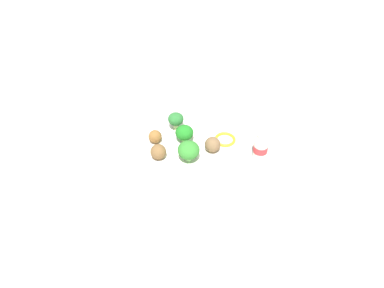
{
  "coord_description": "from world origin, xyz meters",
  "views": [
    {
      "loc": [
        0.04,
        -0.77,
        0.72
      ],
      "look_at": [
        0.0,
        0.0,
        0.04
      ],
      "focal_mm": 37.1,
      "sensor_mm": 36.0,
      "label": 1
    }
  ],
  "objects_px": {
    "broccoli_floret_back_right": "(184,133)",
    "pepper_ring_mid_right": "(225,139)",
    "meatball_far_rim": "(158,152)",
    "napkin": "(96,159)",
    "knife": "(97,162)",
    "plate": "(192,152)",
    "broccoli_floret_back_left": "(176,119)",
    "fork": "(100,153)",
    "meatball_back_left": "(155,137)",
    "meatball_center": "(213,145)",
    "broccoli_floret_far_rim": "(189,150)",
    "yogurt_bottle": "(261,146)"
  },
  "relations": [
    {
      "from": "broccoli_floret_back_right",
      "to": "pepper_ring_mid_right",
      "type": "relative_size",
      "value": 0.86
    },
    {
      "from": "meatball_far_rim",
      "to": "napkin",
      "type": "height_order",
      "value": "meatball_far_rim"
    },
    {
      "from": "pepper_ring_mid_right",
      "to": "knife",
      "type": "relative_size",
      "value": 0.4
    },
    {
      "from": "plate",
      "to": "broccoli_floret_back_left",
      "type": "height_order",
      "value": "broccoli_floret_back_left"
    },
    {
      "from": "broccoli_floret_back_left",
      "to": "fork",
      "type": "relative_size",
      "value": 0.43
    },
    {
      "from": "plate",
      "to": "meatball_back_left",
      "type": "bearing_deg",
      "value": 165.3
    },
    {
      "from": "broccoli_floret_back_right",
      "to": "fork",
      "type": "distance_m",
      "value": 0.23
    },
    {
      "from": "knife",
      "to": "meatball_far_rim",
      "type": "bearing_deg",
      "value": 6.63
    },
    {
      "from": "meatball_center",
      "to": "napkin",
      "type": "height_order",
      "value": "meatball_center"
    },
    {
      "from": "broccoli_floret_far_rim",
      "to": "meatball_back_left",
      "type": "height_order",
      "value": "broccoli_floret_far_rim"
    },
    {
      "from": "knife",
      "to": "broccoli_floret_back_right",
      "type": "bearing_deg",
      "value": 21.35
    },
    {
      "from": "broccoli_floret_back_right",
      "to": "broccoli_floret_back_left",
      "type": "bearing_deg",
      "value": 118.01
    },
    {
      "from": "pepper_ring_mid_right",
      "to": "napkin",
      "type": "xyz_separation_m",
      "value": [
        -0.34,
        -0.08,
        -0.02
      ]
    },
    {
      "from": "meatball_back_left",
      "to": "meatball_center",
      "type": "distance_m",
      "value": 0.16
    },
    {
      "from": "broccoli_floret_back_left",
      "to": "napkin",
      "type": "relative_size",
      "value": 0.3
    },
    {
      "from": "plate",
      "to": "napkin",
      "type": "height_order",
      "value": "plate"
    },
    {
      "from": "broccoli_floret_far_rim",
      "to": "broccoli_floret_back_left",
      "type": "bearing_deg",
      "value": 109.23
    },
    {
      "from": "meatball_center",
      "to": "pepper_ring_mid_right",
      "type": "distance_m",
      "value": 0.06
    },
    {
      "from": "meatball_center",
      "to": "knife",
      "type": "distance_m",
      "value": 0.3
    },
    {
      "from": "knife",
      "to": "yogurt_bottle",
      "type": "relative_size",
      "value": 1.88
    },
    {
      "from": "broccoli_floret_back_right",
      "to": "meatball_far_rim",
      "type": "bearing_deg",
      "value": -132.44
    },
    {
      "from": "meatball_center",
      "to": "pepper_ring_mid_right",
      "type": "bearing_deg",
      "value": 52.76
    },
    {
      "from": "napkin",
      "to": "knife",
      "type": "bearing_deg",
      "value": -66.7
    },
    {
      "from": "pepper_ring_mid_right",
      "to": "yogurt_bottle",
      "type": "height_order",
      "value": "yogurt_bottle"
    },
    {
      "from": "broccoli_floret_far_rim",
      "to": "knife",
      "type": "bearing_deg",
      "value": -176.59
    },
    {
      "from": "meatball_center",
      "to": "napkin",
      "type": "bearing_deg",
      "value": -173.74
    },
    {
      "from": "plate",
      "to": "meatball_center",
      "type": "bearing_deg",
      "value": -2.03
    },
    {
      "from": "fork",
      "to": "knife",
      "type": "bearing_deg",
      "value": -88.52
    },
    {
      "from": "knife",
      "to": "meatball_back_left",
      "type": "bearing_deg",
      "value": 29.28
    },
    {
      "from": "meatball_center",
      "to": "yogurt_bottle",
      "type": "bearing_deg",
      "value": 3.06
    },
    {
      "from": "broccoli_floret_back_right",
      "to": "napkin",
      "type": "relative_size",
      "value": 0.29
    },
    {
      "from": "broccoli_floret_back_right",
      "to": "yogurt_bottle",
      "type": "relative_size",
      "value": 0.64
    },
    {
      "from": "meatball_far_rim",
      "to": "yogurt_bottle",
      "type": "relative_size",
      "value": 0.53
    },
    {
      "from": "plate",
      "to": "pepper_ring_mid_right",
      "type": "height_order",
      "value": "pepper_ring_mid_right"
    },
    {
      "from": "pepper_ring_mid_right",
      "to": "meatball_back_left",
      "type": "bearing_deg",
      "value": -175.2
    },
    {
      "from": "yogurt_bottle",
      "to": "plate",
      "type": "bearing_deg",
      "value": -178.47
    },
    {
      "from": "broccoli_floret_back_left",
      "to": "napkin",
      "type": "height_order",
      "value": "broccoli_floret_back_left"
    },
    {
      "from": "meatball_far_rim",
      "to": "yogurt_bottle",
      "type": "xyz_separation_m",
      "value": [
        0.26,
        0.04,
        -0.0
      ]
    },
    {
      "from": "pepper_ring_mid_right",
      "to": "yogurt_bottle",
      "type": "bearing_deg",
      "value": -22.24
    },
    {
      "from": "meatball_back_left",
      "to": "fork",
      "type": "height_order",
      "value": "meatball_back_left"
    },
    {
      "from": "meatball_center",
      "to": "pepper_ring_mid_right",
      "type": "height_order",
      "value": "meatball_center"
    },
    {
      "from": "broccoli_floret_back_right",
      "to": "meatball_center",
      "type": "bearing_deg",
      "value": -24.54
    },
    {
      "from": "broccoli_floret_far_rim",
      "to": "pepper_ring_mid_right",
      "type": "height_order",
      "value": "broccoli_floret_far_rim"
    },
    {
      "from": "broccoli_floret_back_right",
      "to": "yogurt_bottle",
      "type": "xyz_separation_m",
      "value": [
        0.2,
        -0.03,
        -0.01
      ]
    },
    {
      "from": "pepper_ring_mid_right",
      "to": "yogurt_bottle",
      "type": "distance_m",
      "value": 0.1
    },
    {
      "from": "broccoli_floret_back_right",
      "to": "pepper_ring_mid_right",
      "type": "xyz_separation_m",
      "value": [
        0.11,
        0.01,
        -0.03
      ]
    },
    {
      "from": "broccoli_floret_far_rim",
      "to": "meatball_center",
      "type": "bearing_deg",
      "value": 32.17
    },
    {
      "from": "plate",
      "to": "napkin",
      "type": "xyz_separation_m",
      "value": [
        -0.25,
        -0.04,
        -0.01
      ]
    },
    {
      "from": "napkin",
      "to": "fork",
      "type": "bearing_deg",
      "value": 68.56
    },
    {
      "from": "plate",
      "to": "pepper_ring_mid_right",
      "type": "distance_m",
      "value": 0.1
    }
  ]
}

